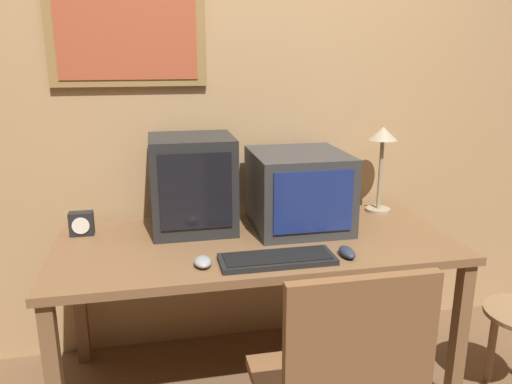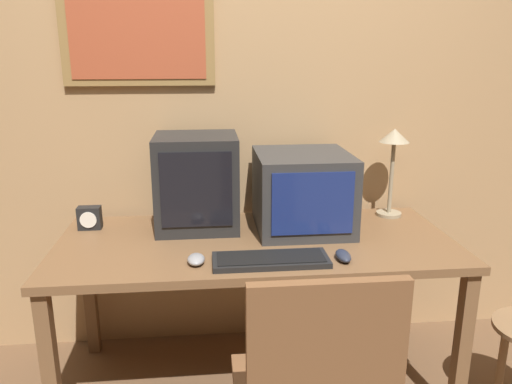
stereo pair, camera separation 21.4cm
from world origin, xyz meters
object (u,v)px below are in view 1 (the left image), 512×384
monitor_right (298,190)px  mouse_near_keyboard (347,252)px  mouse_far_corner (203,262)px  keyboard_main (277,259)px  desk_clock (82,224)px  monitor_left (193,184)px  desk_lamp (382,148)px

monitor_right → mouse_near_keyboard: 0.44m
monitor_right → mouse_far_corner: (-0.49, -0.38, -0.16)m
keyboard_main → mouse_far_corner: 0.29m
monitor_right → keyboard_main: (-0.20, -0.40, -0.17)m
monitor_right → desk_clock: (-0.99, 0.08, -0.12)m
keyboard_main → mouse_near_keyboard: bearing=-0.8°
monitor_left → keyboard_main: monitor_left is taller
mouse_near_keyboard → desk_clock: 1.18m
keyboard_main → desk_lamp: size_ratio=1.04×
monitor_left → keyboard_main: (0.29, -0.46, -0.21)m
monitor_right → mouse_near_keyboard: bearing=-77.2°
mouse_near_keyboard → desk_lamp: 0.73m
monitor_right → mouse_far_corner: size_ratio=4.45×
desk_clock → desk_lamp: size_ratio=0.24×
monitor_right → mouse_near_keyboard: size_ratio=4.01×
monitor_right → mouse_far_corner: monitor_right is taller
keyboard_main → mouse_far_corner: bearing=176.1°
monitor_right → desk_lamp: desk_lamp is taller
mouse_far_corner → monitor_left: bearing=89.5°
monitor_left → desk_clock: 0.53m
monitor_right → desk_clock: bearing=175.4°
desk_clock → mouse_far_corner: bearing=-42.4°
mouse_far_corner → mouse_near_keyboard: bearing=-2.4°
keyboard_main → desk_lamp: bearing=38.2°
mouse_far_corner → monitor_right: bearing=37.5°
keyboard_main → mouse_near_keyboard: mouse_near_keyboard is taller
monitor_left → desk_clock: size_ratio=4.07×
monitor_left → desk_lamp: 0.97m
mouse_near_keyboard → desk_lamp: desk_lamp is taller
monitor_left → mouse_far_corner: (-0.00, -0.44, -0.20)m
monitor_left → monitor_right: size_ratio=0.94×
monitor_left → keyboard_main: size_ratio=0.95×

